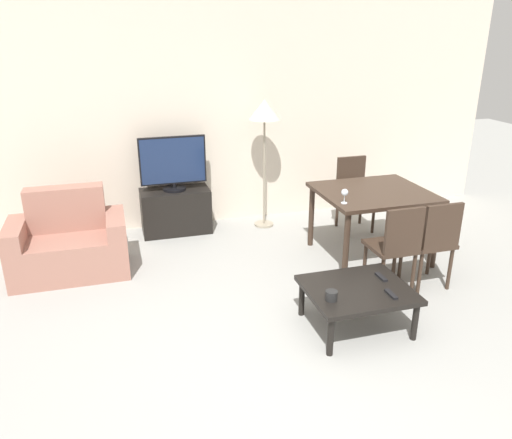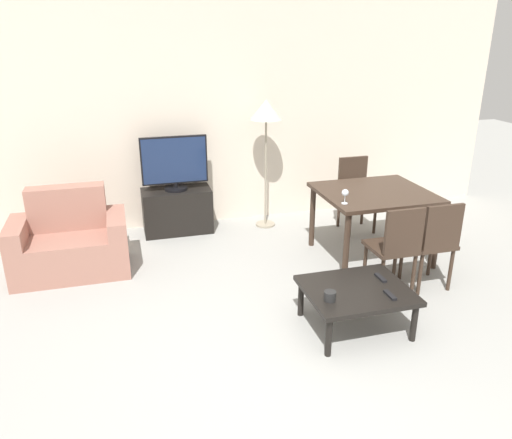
{
  "view_description": "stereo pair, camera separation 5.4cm",
  "coord_description": "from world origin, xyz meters",
  "px_view_note": "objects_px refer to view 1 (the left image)",
  "views": [
    {
      "loc": [
        -1.04,
        -2.44,
        2.33
      ],
      "look_at": [
        0.19,
        1.75,
        0.65
      ],
      "focal_mm": 35.0,
      "sensor_mm": 36.0,
      "label": 1
    },
    {
      "loc": [
        -0.99,
        -2.46,
        2.33
      ],
      "look_at": [
        0.19,
        1.75,
        0.65
      ],
      "focal_mm": 35.0,
      "sensor_mm": 36.0,
      "label": 2
    }
  ],
  "objects_px": {
    "armchair": "(69,245)",
    "tv_stand": "(176,211)",
    "dining_chair_far": "(354,189)",
    "coffee_table": "(357,292)",
    "dining_chair_near": "(396,244)",
    "dining_table": "(373,199)",
    "remote_secondary": "(391,294)",
    "cup_white_near": "(331,296)",
    "remote_primary": "(381,277)",
    "floor_lamp": "(265,116)",
    "dining_chair_near_right": "(433,239)",
    "wine_glass_left": "(345,193)",
    "tv": "(173,163)"
  },
  "relations": [
    {
      "from": "dining_chair_near",
      "to": "floor_lamp",
      "type": "bearing_deg",
      "value": 107.75
    },
    {
      "from": "dining_chair_near",
      "to": "wine_glass_left",
      "type": "relative_size",
      "value": 6.01
    },
    {
      "from": "dining_table",
      "to": "dining_chair_near",
      "type": "distance_m",
      "value": 0.84
    },
    {
      "from": "coffee_table",
      "to": "dining_table",
      "type": "xyz_separation_m",
      "value": [
        0.78,
        1.23,
        0.33
      ]
    },
    {
      "from": "dining_chair_near_right",
      "to": "wine_glass_left",
      "type": "distance_m",
      "value": 0.92
    },
    {
      "from": "dining_chair_near_right",
      "to": "remote_secondary",
      "type": "relative_size",
      "value": 5.85
    },
    {
      "from": "dining_table",
      "to": "remote_secondary",
      "type": "distance_m",
      "value": 1.56
    },
    {
      "from": "dining_chair_far",
      "to": "cup_white_near",
      "type": "distance_m",
      "value": 2.5
    },
    {
      "from": "dining_chair_far",
      "to": "dining_table",
      "type": "bearing_deg",
      "value": -103.73
    },
    {
      "from": "tv_stand",
      "to": "floor_lamp",
      "type": "distance_m",
      "value": 1.55
    },
    {
      "from": "tv_stand",
      "to": "dining_chair_far",
      "type": "xyz_separation_m",
      "value": [
        2.11,
        -0.47,
        0.23
      ]
    },
    {
      "from": "dining_chair_near",
      "to": "dining_table",
      "type": "bearing_deg",
      "value": 76.27
    },
    {
      "from": "tv_stand",
      "to": "dining_chair_near",
      "type": "distance_m",
      "value": 2.71
    },
    {
      "from": "armchair",
      "to": "remote_primary",
      "type": "relative_size",
      "value": 7.46
    },
    {
      "from": "coffee_table",
      "to": "remote_primary",
      "type": "distance_m",
      "value": 0.29
    },
    {
      "from": "coffee_table",
      "to": "cup_white_near",
      "type": "height_order",
      "value": "cup_white_near"
    },
    {
      "from": "tv_stand",
      "to": "tv",
      "type": "relative_size",
      "value": 1.05
    },
    {
      "from": "tv_stand",
      "to": "dining_chair_far",
      "type": "height_order",
      "value": "dining_chair_far"
    },
    {
      "from": "tv_stand",
      "to": "dining_chair_near_right",
      "type": "bearing_deg",
      "value": -44.54
    },
    {
      "from": "armchair",
      "to": "tv_stand",
      "type": "height_order",
      "value": "armchair"
    },
    {
      "from": "dining_table",
      "to": "wine_glass_left",
      "type": "bearing_deg",
      "value": -149.62
    },
    {
      "from": "tv_stand",
      "to": "floor_lamp",
      "type": "relative_size",
      "value": 0.52
    },
    {
      "from": "coffee_table",
      "to": "remote_primary",
      "type": "height_order",
      "value": "remote_primary"
    },
    {
      "from": "dining_chair_near",
      "to": "wine_glass_left",
      "type": "bearing_deg",
      "value": 117.52
    },
    {
      "from": "remote_primary",
      "to": "remote_secondary",
      "type": "bearing_deg",
      "value": -104.34
    },
    {
      "from": "tv",
      "to": "cup_white_near",
      "type": "height_order",
      "value": "tv"
    },
    {
      "from": "coffee_table",
      "to": "remote_primary",
      "type": "relative_size",
      "value": 5.58
    },
    {
      "from": "tv_stand",
      "to": "dining_chair_near_right",
      "type": "xyz_separation_m",
      "value": [
        2.11,
        -2.08,
        0.23
      ]
    },
    {
      "from": "armchair",
      "to": "wine_glass_left",
      "type": "bearing_deg",
      "value": -16.43
    },
    {
      "from": "dining_table",
      "to": "floor_lamp",
      "type": "height_order",
      "value": "floor_lamp"
    },
    {
      "from": "tv_stand",
      "to": "floor_lamp",
      "type": "height_order",
      "value": "floor_lamp"
    },
    {
      "from": "armchair",
      "to": "remote_secondary",
      "type": "relative_size",
      "value": 7.46
    },
    {
      "from": "armchair",
      "to": "cup_white_near",
      "type": "bearing_deg",
      "value": -42.36
    },
    {
      "from": "dining_table",
      "to": "dining_chair_near",
      "type": "relative_size",
      "value": 1.28
    },
    {
      "from": "tv_stand",
      "to": "tv",
      "type": "bearing_deg",
      "value": -90.0
    },
    {
      "from": "dining_table",
      "to": "cup_white_near",
      "type": "xyz_separation_m",
      "value": [
        -1.07,
        -1.35,
        -0.25
      ]
    },
    {
      "from": "remote_secondary",
      "to": "cup_white_near",
      "type": "distance_m",
      "value": 0.49
    },
    {
      "from": "tv",
      "to": "wine_glass_left",
      "type": "relative_size",
      "value": 5.29
    },
    {
      "from": "floor_lamp",
      "to": "tv",
      "type": "bearing_deg",
      "value": 175.09
    },
    {
      "from": "tv",
      "to": "wine_glass_left",
      "type": "height_order",
      "value": "tv"
    },
    {
      "from": "tv_stand",
      "to": "dining_table",
      "type": "bearing_deg",
      "value": -33.62
    },
    {
      "from": "coffee_table",
      "to": "remote_secondary",
      "type": "relative_size",
      "value": 5.58
    },
    {
      "from": "coffee_table",
      "to": "dining_chair_near_right",
      "type": "bearing_deg",
      "value": 23.3
    },
    {
      "from": "coffee_table",
      "to": "dining_chair_near",
      "type": "relative_size",
      "value": 0.95
    },
    {
      "from": "armchair",
      "to": "dining_chair_far",
      "type": "bearing_deg",
      "value": 5.4
    },
    {
      "from": "tv",
      "to": "coffee_table",
      "type": "bearing_deg",
      "value": -65.56
    },
    {
      "from": "dining_chair_far",
      "to": "cup_white_near",
      "type": "bearing_deg",
      "value": -120.5
    },
    {
      "from": "tv_stand",
      "to": "dining_table",
      "type": "distance_m",
      "value": 2.33
    },
    {
      "from": "dining_table",
      "to": "dining_chair_far",
      "type": "bearing_deg",
      "value": 76.27
    },
    {
      "from": "tv_stand",
      "to": "floor_lamp",
      "type": "bearing_deg",
      "value": -5.04
    }
  ]
}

